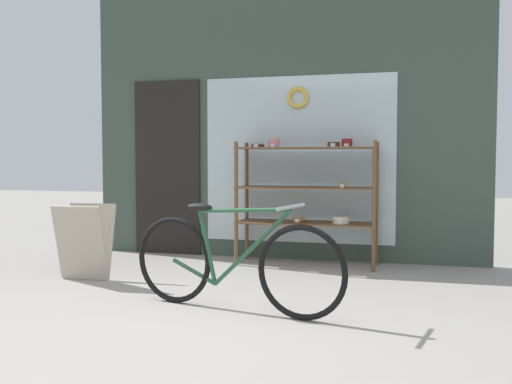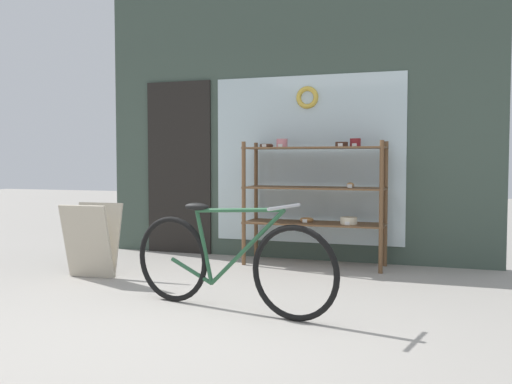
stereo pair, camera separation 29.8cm
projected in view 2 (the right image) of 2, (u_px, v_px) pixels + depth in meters
The scene contains 5 objects.
ground_plane at pixel (171, 332), 3.79m from camera, with size 30.00×30.00×0.00m, color gray.
storefront_facade at pixel (288, 120), 6.57m from camera, with size 4.62×0.13×3.32m.
display_case at pixel (315, 188), 6.14m from camera, with size 1.51×0.46×1.38m.
bicycle at pixel (229, 262), 4.32m from camera, with size 1.77×0.54×0.82m.
sandwich_board at pixel (92, 240), 5.54m from camera, with size 0.50×0.41×0.71m.
Camera 2 is at (1.73, -3.35, 1.14)m, focal length 40.00 mm.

